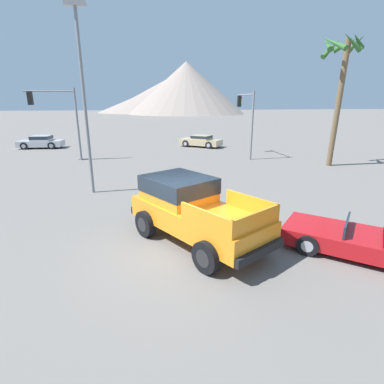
{
  "coord_description": "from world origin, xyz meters",
  "views": [
    {
      "loc": [
        -1.3,
        -8.46,
        4.33
      ],
      "look_at": [
        0.42,
        1.13,
        1.39
      ],
      "focal_mm": 28.0,
      "sensor_mm": 36.0,
      "label": 1
    }
  ],
  "objects_px": {
    "orange_pickup_truck": "(191,206)",
    "traffic_light_crosswalk": "(56,110)",
    "street_lamp_post": "(83,86)",
    "palm_tree_tall": "(340,69)",
    "parked_car_silver": "(41,142)",
    "parked_car_tan": "(201,141)",
    "red_convertible_car": "(364,242)",
    "traffic_light_main": "(246,111)"
  },
  "relations": [
    {
      "from": "street_lamp_post",
      "to": "orange_pickup_truck",
      "type": "bearing_deg",
      "value": -57.4
    },
    {
      "from": "parked_car_tan",
      "to": "street_lamp_post",
      "type": "relative_size",
      "value": 0.51
    },
    {
      "from": "orange_pickup_truck",
      "to": "palm_tree_tall",
      "type": "height_order",
      "value": "palm_tree_tall"
    },
    {
      "from": "orange_pickup_truck",
      "to": "street_lamp_post",
      "type": "xyz_separation_m",
      "value": [
        -3.87,
        6.05,
        3.86
      ]
    },
    {
      "from": "street_lamp_post",
      "to": "traffic_light_main",
      "type": "bearing_deg",
      "value": 38.2
    },
    {
      "from": "orange_pickup_truck",
      "to": "street_lamp_post",
      "type": "distance_m",
      "value": 8.16
    },
    {
      "from": "parked_car_silver",
      "to": "street_lamp_post",
      "type": "bearing_deg",
      "value": -152.42
    },
    {
      "from": "parked_car_tan",
      "to": "palm_tree_tall",
      "type": "height_order",
      "value": "palm_tree_tall"
    },
    {
      "from": "parked_car_silver",
      "to": "parked_car_tan",
      "type": "height_order",
      "value": "parked_car_silver"
    },
    {
      "from": "orange_pickup_truck",
      "to": "red_convertible_car",
      "type": "bearing_deg",
      "value": -53.18
    },
    {
      "from": "palm_tree_tall",
      "to": "street_lamp_post",
      "type": "bearing_deg",
      "value": -165.97
    },
    {
      "from": "red_convertible_car",
      "to": "traffic_light_main",
      "type": "bearing_deg",
      "value": 33.85
    },
    {
      "from": "traffic_light_main",
      "to": "orange_pickup_truck",
      "type": "bearing_deg",
      "value": 154.33
    },
    {
      "from": "parked_car_silver",
      "to": "traffic_light_main",
      "type": "height_order",
      "value": "traffic_light_main"
    },
    {
      "from": "orange_pickup_truck",
      "to": "traffic_light_crosswalk",
      "type": "bearing_deg",
      "value": 85.06
    },
    {
      "from": "parked_car_silver",
      "to": "traffic_light_crosswalk",
      "type": "relative_size",
      "value": 0.78
    },
    {
      "from": "traffic_light_crosswalk",
      "to": "parked_car_silver",
      "type": "bearing_deg",
      "value": -63.98
    },
    {
      "from": "red_convertible_car",
      "to": "traffic_light_main",
      "type": "distance_m",
      "value": 17.07
    },
    {
      "from": "traffic_light_main",
      "to": "red_convertible_car",
      "type": "bearing_deg",
      "value": 172.24
    },
    {
      "from": "red_convertible_car",
      "to": "palm_tree_tall",
      "type": "bearing_deg",
      "value": 11.9
    },
    {
      "from": "parked_car_tan",
      "to": "traffic_light_crosswalk",
      "type": "xyz_separation_m",
      "value": [
        -11.97,
        -5.25,
        3.12
      ]
    },
    {
      "from": "orange_pickup_truck",
      "to": "palm_tree_tall",
      "type": "xyz_separation_m",
      "value": [
        11.56,
        9.91,
        5.2
      ]
    },
    {
      "from": "orange_pickup_truck",
      "to": "parked_car_silver",
      "type": "distance_m",
      "value": 24.83
    },
    {
      "from": "traffic_light_main",
      "to": "traffic_light_crosswalk",
      "type": "height_order",
      "value": "traffic_light_crosswalk"
    },
    {
      "from": "parked_car_silver",
      "to": "parked_car_tan",
      "type": "relative_size",
      "value": 0.97
    },
    {
      "from": "parked_car_silver",
      "to": "traffic_light_main",
      "type": "bearing_deg",
      "value": -108.85
    },
    {
      "from": "traffic_light_crosswalk",
      "to": "street_lamp_post",
      "type": "xyz_separation_m",
      "value": [
        3.47,
        -9.21,
        1.28
      ]
    },
    {
      "from": "parked_car_tan",
      "to": "palm_tree_tall",
      "type": "bearing_deg",
      "value": -109.16
    },
    {
      "from": "parked_car_tan",
      "to": "red_convertible_car",
      "type": "bearing_deg",
      "value": -141.98
    },
    {
      "from": "traffic_light_crosswalk",
      "to": "street_lamp_post",
      "type": "distance_m",
      "value": 9.92
    },
    {
      "from": "street_lamp_post",
      "to": "red_convertible_car",
      "type": "bearing_deg",
      "value": -42.91
    },
    {
      "from": "red_convertible_car",
      "to": "traffic_light_crosswalk",
      "type": "relative_size",
      "value": 0.84
    },
    {
      "from": "parked_car_silver",
      "to": "street_lamp_post",
      "type": "relative_size",
      "value": 0.49
    },
    {
      "from": "traffic_light_crosswalk",
      "to": "palm_tree_tall",
      "type": "bearing_deg",
      "value": 164.19
    },
    {
      "from": "orange_pickup_truck",
      "to": "parked_car_silver",
      "type": "xyz_separation_m",
      "value": [
        -10.81,
        22.35,
        -0.51
      ]
    },
    {
      "from": "parked_car_tan",
      "to": "traffic_light_main",
      "type": "relative_size",
      "value": 0.83
    },
    {
      "from": "palm_tree_tall",
      "to": "traffic_light_crosswalk",
      "type": "bearing_deg",
      "value": 164.19
    },
    {
      "from": "parked_car_silver",
      "to": "palm_tree_tall",
      "type": "bearing_deg",
      "value": -114.56
    },
    {
      "from": "orange_pickup_truck",
      "to": "traffic_light_main",
      "type": "distance_m",
      "value": 16.43
    },
    {
      "from": "traffic_light_crosswalk",
      "to": "street_lamp_post",
      "type": "bearing_deg",
      "value": 110.68
    },
    {
      "from": "palm_tree_tall",
      "to": "parked_car_silver",
      "type": "bearing_deg",
      "value": 150.91
    },
    {
      "from": "orange_pickup_truck",
      "to": "parked_car_tan",
      "type": "bearing_deg",
      "value": 46.67
    }
  ]
}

